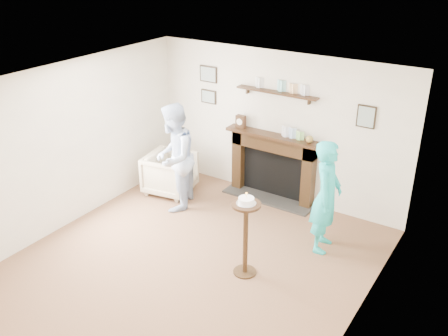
{
  "coord_description": "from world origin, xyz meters",
  "views": [
    {
      "loc": [
        3.46,
        -4.47,
        4.07
      ],
      "look_at": [
        -0.01,
        0.9,
        1.12
      ],
      "focal_mm": 40.0,
      "sensor_mm": 36.0,
      "label": 1
    }
  ],
  "objects_px": {
    "man": "(176,206)",
    "pedestal_table": "(246,225)",
    "woman": "(321,247)",
    "armchair": "(171,191)"
  },
  "relations": [
    {
      "from": "man",
      "to": "pedestal_table",
      "type": "height_order",
      "value": "pedestal_table"
    },
    {
      "from": "pedestal_table",
      "to": "woman",
      "type": "bearing_deg",
      "value": 61.08
    },
    {
      "from": "pedestal_table",
      "to": "armchair",
      "type": "bearing_deg",
      "value": 150.2
    },
    {
      "from": "armchair",
      "to": "woman",
      "type": "xyz_separation_m",
      "value": [
        2.92,
        -0.18,
        0.0
      ]
    },
    {
      "from": "man",
      "to": "woman",
      "type": "height_order",
      "value": "man"
    },
    {
      "from": "armchair",
      "to": "woman",
      "type": "distance_m",
      "value": 2.93
    },
    {
      "from": "armchair",
      "to": "man",
      "type": "distance_m",
      "value": 0.55
    },
    {
      "from": "man",
      "to": "pedestal_table",
      "type": "relative_size",
      "value": 1.47
    },
    {
      "from": "armchair",
      "to": "woman",
      "type": "bearing_deg",
      "value": -103.14
    },
    {
      "from": "woman",
      "to": "armchair",
      "type": "bearing_deg",
      "value": 76.36
    }
  ]
}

